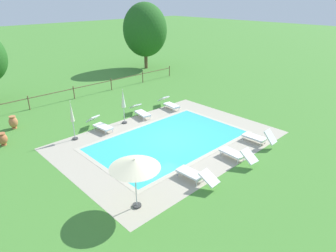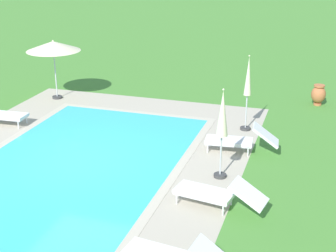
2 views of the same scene
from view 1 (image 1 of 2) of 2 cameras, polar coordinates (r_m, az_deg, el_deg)
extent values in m
plane|color=#478433|center=(17.07, 0.13, -2.73)|extent=(160.00, 160.00, 0.00)
cube|color=#B2A893|center=(17.07, 0.13, -2.72)|extent=(12.00, 8.57, 0.01)
cube|color=#38C6D1|center=(17.07, 0.13, -2.72)|extent=(8.49, 5.06, 0.01)
cube|color=#C0B59F|center=(18.88, -5.46, -0.10)|extent=(8.97, 0.24, 0.01)
cube|color=#C0B59F|center=(15.49, 6.98, -5.84)|extent=(8.97, 0.24, 0.01)
cube|color=#C0B59F|center=(20.07, 9.13, 1.18)|extent=(0.24, 5.06, 0.01)
cube|color=#C0B59F|center=(14.76, -12.28, -7.89)|extent=(0.24, 5.06, 0.01)
cube|color=white|center=(18.48, -12.35, -0.08)|extent=(0.72, 1.35, 0.07)
cube|color=white|center=(19.14, -14.23, 1.37)|extent=(0.67, 0.78, 0.55)
cube|color=silver|center=(18.50, -12.33, -0.24)|extent=(0.69, 1.32, 0.04)
cylinder|color=silver|center=(18.29, -10.61, -0.80)|extent=(0.04, 0.04, 0.28)
cylinder|color=silver|center=(18.01, -11.86, -1.31)|extent=(0.04, 0.04, 0.28)
cylinder|color=silver|center=(19.10, -12.72, 0.11)|extent=(0.04, 0.04, 0.28)
cylinder|color=silver|center=(18.83, -13.94, -0.37)|extent=(0.04, 0.04, 0.28)
cube|color=white|center=(15.46, 12.23, -5.02)|extent=(0.69, 1.34, 0.07)
cube|color=white|center=(14.85, 15.31, -5.59)|extent=(0.65, 0.78, 0.53)
cube|color=silver|center=(15.49, 12.22, -5.19)|extent=(0.66, 1.31, 0.04)
cylinder|color=silver|center=(15.66, 10.02, -5.15)|extent=(0.04, 0.04, 0.28)
cylinder|color=silver|center=(16.02, 11.22, -4.56)|extent=(0.04, 0.04, 0.28)
cylinder|color=silver|center=(15.08, 13.20, -6.66)|extent=(0.04, 0.04, 0.28)
cylinder|color=silver|center=(15.45, 14.37, -6.01)|extent=(0.04, 0.04, 0.28)
cube|color=white|center=(21.62, 0.68, 4.04)|extent=(0.76, 1.37, 0.07)
cube|color=white|center=(22.32, -0.88, 5.27)|extent=(0.69, 0.82, 0.50)
cube|color=silver|center=(21.64, 0.68, 3.90)|extent=(0.73, 1.34, 0.04)
cylinder|color=silver|center=(21.42, 2.12, 3.33)|extent=(0.04, 0.04, 0.28)
cylinder|color=silver|center=(21.13, 1.03, 3.04)|extent=(0.04, 0.04, 0.28)
cylinder|color=silver|center=(22.24, 0.35, 4.13)|extent=(0.04, 0.04, 0.28)
cylinder|color=silver|center=(21.96, -0.72, 3.87)|extent=(0.04, 0.04, 0.28)
cube|color=white|center=(13.55, 4.32, -8.93)|extent=(0.67, 1.33, 0.07)
cube|color=white|center=(12.94, 7.91, -9.83)|extent=(0.64, 0.81, 0.45)
cube|color=silver|center=(13.58, 4.32, -9.13)|extent=(0.64, 1.30, 0.04)
cylinder|color=silver|center=(13.78, 1.82, -9.13)|extent=(0.04, 0.04, 0.28)
cylinder|color=silver|center=(14.11, 3.21, -8.30)|extent=(0.04, 0.04, 0.28)
cylinder|color=silver|center=(13.20, 5.48, -10.88)|extent=(0.04, 0.04, 0.28)
cylinder|color=silver|center=(13.54, 6.83, -9.96)|extent=(0.04, 0.04, 0.28)
cube|color=white|center=(17.44, 16.22, -2.01)|extent=(0.64, 1.32, 0.07)
cube|color=white|center=(16.95, 19.05, -1.96)|extent=(0.62, 0.62, 0.68)
cube|color=silver|center=(17.46, 16.20, -2.17)|extent=(0.61, 1.29, 0.04)
cylinder|color=silver|center=(17.54, 14.19, -2.25)|extent=(0.04, 0.04, 0.28)
cylinder|color=silver|center=(17.95, 15.03, -1.73)|extent=(0.04, 0.04, 0.28)
cylinder|color=silver|center=(17.09, 17.35, -3.36)|extent=(0.04, 0.04, 0.28)
cylinder|color=silver|center=(17.51, 18.13, -2.79)|extent=(0.04, 0.04, 0.28)
cube|color=white|center=(20.18, -4.91, 2.47)|extent=(0.80, 1.38, 0.07)
cube|color=white|center=(20.94, -6.32, 3.82)|extent=(0.72, 0.85, 0.47)
cube|color=silver|center=(20.20, -4.90, 2.32)|extent=(0.77, 1.35, 0.04)
cylinder|color=silver|center=(19.92, -3.46, 1.68)|extent=(0.04, 0.04, 0.28)
cylinder|color=silver|center=(19.68, -4.73, 1.36)|extent=(0.04, 0.04, 0.28)
cylinder|color=silver|center=(20.81, -5.04, 2.62)|extent=(0.04, 0.04, 0.28)
cylinder|color=silver|center=(20.58, -6.27, 2.32)|extent=(0.04, 0.04, 0.28)
cylinder|color=#383838|center=(12.17, -5.99, -14.92)|extent=(0.36, 0.36, 0.08)
cylinder|color=#B2B5B7|center=(11.57, -6.21, -11.00)|extent=(0.04, 0.04, 2.11)
cone|color=beige|center=(11.08, -6.41, -7.18)|extent=(1.94, 1.94, 0.35)
sphere|color=beige|center=(10.99, -6.46, -6.36)|extent=(0.06, 0.06, 0.06)
cylinder|color=#383838|center=(19.51, -8.32, 0.66)|extent=(0.32, 0.32, 0.08)
cylinder|color=#B2B5B7|center=(19.32, -8.41, 2.06)|extent=(0.04, 0.04, 1.11)
cone|color=beige|center=(18.93, -8.61, 5.23)|extent=(0.29, 0.29, 1.14)
sphere|color=beige|center=(18.76, -8.72, 6.94)|extent=(0.05, 0.05, 0.05)
cylinder|color=#383838|center=(17.98, -17.37, -2.32)|extent=(0.32, 0.32, 0.08)
cylinder|color=#B2B5B7|center=(17.77, -17.58, -0.80)|extent=(0.04, 0.04, 1.13)
cone|color=beige|center=(17.34, -18.04, 2.67)|extent=(0.23, 0.23, 1.18)
sphere|color=beige|center=(17.14, -18.30, 4.57)|extent=(0.05, 0.05, 0.05)
cylinder|color=#B7663D|center=(18.84, -28.94, -3.14)|extent=(0.28, 0.28, 0.08)
ellipsoid|color=#B7663D|center=(18.70, -29.16, -2.17)|extent=(0.51, 0.51, 0.63)
cylinder|color=#B7663D|center=(18.58, -29.35, -1.30)|extent=(0.38, 0.38, 0.06)
cylinder|color=#C67547|center=(20.87, -27.35, -0.31)|extent=(0.29, 0.29, 0.08)
ellipsoid|color=#C67547|center=(20.73, -27.55, 0.68)|extent=(0.52, 0.52, 0.71)
cylinder|color=#C67547|center=(20.61, -27.73, 1.59)|extent=(0.39, 0.39, 0.06)
cylinder|color=brown|center=(23.69, -25.16, 4.05)|extent=(0.08, 0.08, 1.05)
cylinder|color=brown|center=(24.93, -17.60, 6.13)|extent=(0.08, 0.08, 1.05)
cylinder|color=brown|center=(26.58, -10.83, 7.89)|extent=(0.08, 0.08, 1.05)
cylinder|color=brown|center=(28.58, -4.88, 9.33)|extent=(0.08, 0.08, 1.05)
cylinder|color=brown|center=(30.86, 0.28, 10.50)|extent=(0.08, 0.08, 1.05)
cube|color=brown|center=(24.84, -17.70, 6.84)|extent=(21.20, 0.05, 0.05)
cylinder|color=brown|center=(34.43, -4.26, 12.67)|extent=(0.37, 0.37, 2.03)
ellipsoid|color=#235B1E|center=(33.96, -4.43, 17.90)|extent=(4.77, 4.77, 5.69)
camera|label=2|loc=(27.47, 8.42, 19.46)|focal=54.31mm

